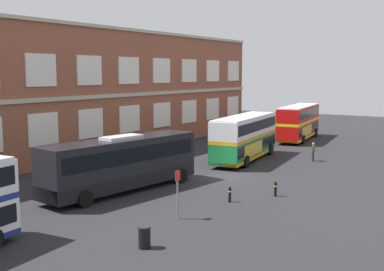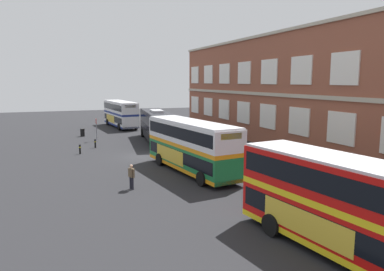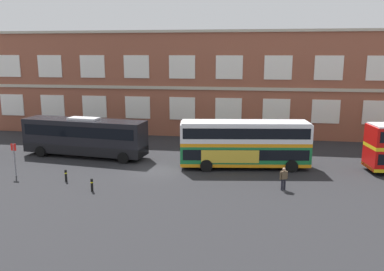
% 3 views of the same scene
% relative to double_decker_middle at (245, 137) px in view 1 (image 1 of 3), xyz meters
% --- Properties ---
extents(ground_plane, '(120.00, 120.00, 0.00)m').
position_rel_double_decker_middle_xyz_m(ground_plane, '(-7.21, -0.07, -2.15)').
color(ground_plane, '#232326').
extents(brick_terminal_building, '(54.10, 8.19, 12.31)m').
position_rel_double_decker_middle_xyz_m(brick_terminal_building, '(-4.83, 15.91, 3.86)').
color(brick_terminal_building, brown).
rests_on(brick_terminal_building, ground).
extents(double_decker_middle, '(11.24, 4.02, 4.07)m').
position_rel_double_decker_middle_xyz_m(double_decker_middle, '(0.00, 0.00, 0.00)').
color(double_decker_middle, '#197038').
rests_on(double_decker_middle, ground).
extents(double_decker_far, '(11.25, 4.06, 4.07)m').
position_rel_double_decker_middle_xyz_m(double_decker_far, '(15.70, 0.90, 0.00)').
color(double_decker_far, red).
rests_on(double_decker_far, ground).
extents(touring_coach, '(12.22, 4.04, 3.80)m').
position_rel_double_decker_middle_xyz_m(touring_coach, '(-15.17, 1.45, -0.24)').
color(touring_coach, black).
rests_on(touring_coach, ground).
extents(waiting_passenger, '(0.62, 0.38, 1.70)m').
position_rel_double_decker_middle_xyz_m(waiting_passenger, '(2.97, -5.39, -1.22)').
color(waiting_passenger, black).
rests_on(waiting_passenger, ground).
extents(bus_stand_flag, '(0.44, 0.10, 2.70)m').
position_rel_double_decker_middle_xyz_m(bus_stand_flag, '(-18.25, -5.24, -0.51)').
color(bus_stand_flag, slate).
rests_on(bus_stand_flag, ground).
extents(station_litter_bin, '(0.60, 0.60, 1.03)m').
position_rel_double_decker_middle_xyz_m(station_litter_bin, '(-22.77, -6.54, -1.63)').
color(station_litter_bin, black).
rests_on(station_litter_bin, ground).
extents(safety_bollard_west, '(0.19, 0.19, 0.95)m').
position_rel_double_decker_middle_xyz_m(safety_bollard_west, '(-10.72, -7.72, -1.66)').
color(safety_bollard_west, black).
rests_on(safety_bollard_west, ground).
extents(safety_bollard_east, '(0.19, 0.19, 0.95)m').
position_rel_double_decker_middle_xyz_m(safety_bollard_east, '(-13.59, -5.93, -1.66)').
color(safety_bollard_east, black).
rests_on(safety_bollard_east, ground).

